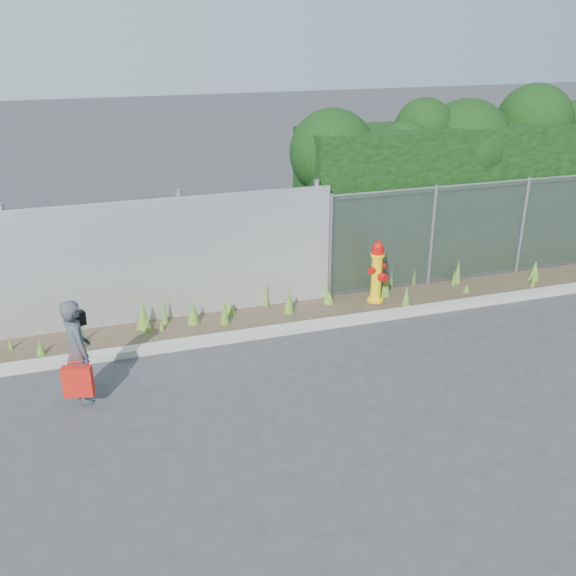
% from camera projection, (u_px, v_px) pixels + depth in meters
% --- Properties ---
extents(ground, '(80.00, 80.00, 0.00)m').
position_uv_depth(ground, '(336.00, 383.00, 9.48)').
color(ground, '#353437').
rests_on(ground, ground).
extents(curb, '(16.00, 0.22, 0.12)m').
position_uv_depth(curb, '(297.00, 328.00, 11.04)').
color(curb, '#9E9B8E').
rests_on(curb, ground).
extents(weed_strip, '(16.00, 1.28, 0.54)m').
position_uv_depth(weed_strip, '(252.00, 313.00, 11.42)').
color(weed_strip, '#403324').
rests_on(weed_strip, ground).
extents(corrugated_fence, '(8.50, 0.21, 2.30)m').
position_uv_depth(corrugated_fence, '(92.00, 268.00, 10.78)').
color(corrugated_fence, silver).
rests_on(corrugated_fence, ground).
extents(chainlink_fence, '(6.50, 0.07, 2.05)m').
position_uv_depth(chainlink_fence, '(478.00, 231.00, 12.92)').
color(chainlink_fence, gray).
rests_on(chainlink_fence, ground).
extents(hedge, '(7.57, 1.95, 3.76)m').
position_uv_depth(hedge, '(468.00, 171.00, 13.54)').
color(hedge, black).
rests_on(hedge, ground).
extents(fire_hydrant, '(0.41, 0.37, 1.23)m').
position_uv_depth(fire_hydrant, '(377.00, 273.00, 11.96)').
color(fire_hydrant, yellow).
rests_on(fire_hydrant, ground).
extents(woman, '(0.51, 0.64, 1.53)m').
position_uv_depth(woman, '(78.00, 351.00, 8.78)').
color(woman, '#106366').
rests_on(woman, ground).
extents(red_tote_bag, '(0.40, 0.15, 0.52)m').
position_uv_depth(red_tote_bag, '(78.00, 381.00, 8.71)').
color(red_tote_bag, '#AB0913').
extents(black_shoulder_bag, '(0.27, 0.11, 0.20)m').
position_uv_depth(black_shoulder_bag, '(75.00, 320.00, 8.79)').
color(black_shoulder_bag, black).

